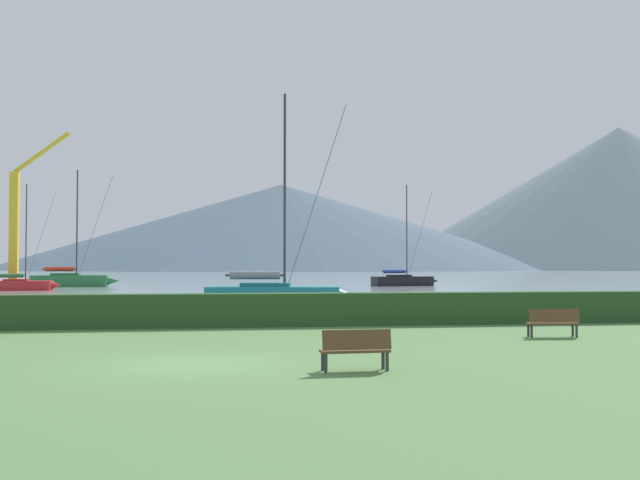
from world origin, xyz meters
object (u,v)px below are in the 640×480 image
(sailboat_slip_2, at_px, (21,284))
(park_bench_near_path, at_px, (553,321))
(sailboat_slip_3, at_px, (71,280))
(dock_crane, at_px, (16,238))
(sailboat_slip_5, at_px, (403,280))
(sailboat_slip_0, at_px, (275,294))
(park_bench_under_tree, at_px, (356,348))

(sailboat_slip_2, relative_size, park_bench_near_path, 5.78)
(sailboat_slip_3, distance_m, dock_crane, 10.11)
(park_bench_near_path, bearing_deg, sailboat_slip_2, 125.20)
(dock_crane, bearing_deg, park_bench_near_path, -60.99)
(sailboat_slip_3, height_order, sailboat_slip_5, sailboat_slip_3)
(park_bench_near_path, relative_size, dock_crane, 0.11)
(park_bench_near_path, bearing_deg, sailboat_slip_5, 85.33)
(sailboat_slip_0, height_order, sailboat_slip_5, sailboat_slip_0)
(sailboat_slip_2, xyz_separation_m, sailboat_slip_3, (2.60, 11.38, 0.21))
(park_bench_under_tree, height_order, dock_crane, dock_crane)
(dock_crane, bearing_deg, sailboat_slip_0, -57.28)
(sailboat_slip_3, distance_m, park_bench_under_tree, 70.39)
(park_bench_under_tree, distance_m, dock_crane, 63.65)
(sailboat_slip_2, bearing_deg, dock_crane, 112.30)
(sailboat_slip_2, xyz_separation_m, park_bench_under_tree, (20.12, -56.80, -0.03))
(sailboat_slip_0, bearing_deg, park_bench_under_tree, -81.95)
(sailboat_slip_2, height_order, sailboat_slip_3, sailboat_slip_3)
(sailboat_slip_5, distance_m, dock_crane, 41.00)
(sailboat_slip_3, relative_size, sailboat_slip_5, 1.11)
(sailboat_slip_0, bearing_deg, dock_crane, 132.19)
(sailboat_slip_3, xyz_separation_m, sailboat_slip_5, (36.51, -2.25, -0.11))
(sailboat_slip_0, distance_m, sailboat_slip_5, 44.27)
(sailboat_slip_0, xyz_separation_m, park_bench_under_tree, (-0.63, -25.64, -0.20))
(sailboat_slip_2, bearing_deg, park_bench_under_tree, -69.88)
(park_bench_near_path, bearing_deg, park_bench_under_tree, -134.20)
(sailboat_slip_0, distance_m, sailboat_slip_3, 46.25)
(park_bench_near_path, distance_m, dock_crane, 60.79)
(sailboat_slip_5, relative_size, park_bench_under_tree, 7.10)
(sailboat_slip_2, distance_m, park_bench_near_path, 57.41)
(sailboat_slip_3, bearing_deg, dock_crane, -116.86)
(sailboat_slip_3, height_order, dock_crane, dock_crane)
(park_bench_under_tree, bearing_deg, sailboat_slip_5, 71.29)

